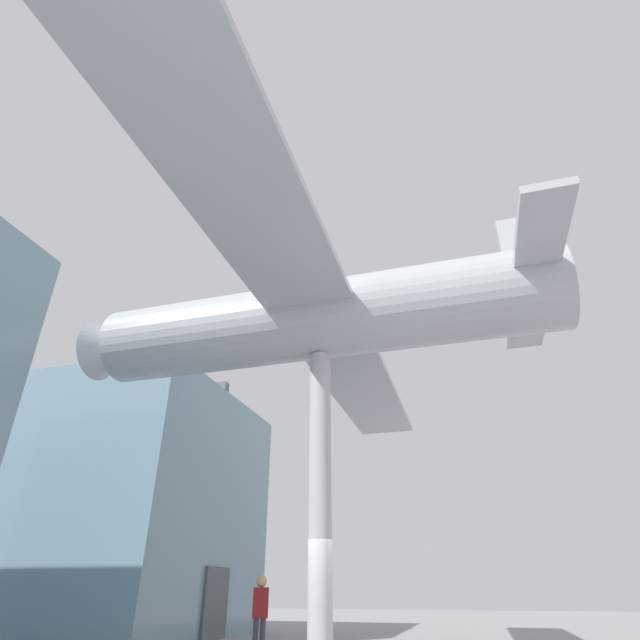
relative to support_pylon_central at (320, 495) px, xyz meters
The scene contains 4 objects.
glass_pavilion_right 13.89m from the support_pylon_central, 56.95° to the left, with size 9.47×10.99×9.62m.
support_pylon_central is the anchor object (origin of this frame).
suspended_airplane 4.47m from the support_pylon_central, 89.74° to the left, with size 21.85×13.47×3.20m.
visitor_person 4.20m from the support_pylon_central, 42.17° to the left, with size 0.36×0.45×1.90m.
Camera 1 is at (-11.19, -3.25, 1.56)m, focal length 28.00 mm.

